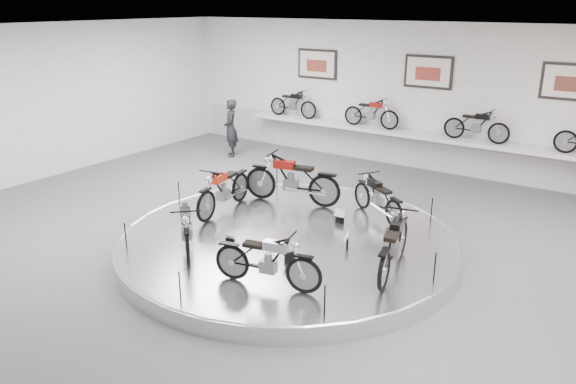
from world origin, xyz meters
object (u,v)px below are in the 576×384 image
Objects in this scene: display_platform at (288,243)px; bike_f at (394,244)px; visitor at (231,128)px; bike_d at (186,227)px; bike_a at (378,197)px; bike_b at (292,179)px; bike_e at (267,260)px; shelf at (420,136)px; bike_c at (224,189)px.

display_platform is 3.86× the size of bike_f.
bike_d is at bearing -6.86° from visitor.
display_platform is at bearing 92.52° from bike_a.
visitor reaches higher than display_platform.
bike_b reaches higher than bike_a.
visitor is (-4.35, 3.14, 0.02)m from bike_b.
display_platform is at bearing 99.37° from bike_d.
bike_b reaches higher than bike_d.
visitor reaches higher than bike_e.
bike_d is 3.60m from bike_f.
visitor is (-7.56, 4.95, 0.08)m from bike_f.
bike_a is 2.43m from bike_f.
bike_e is (0.86, -8.22, -0.25)m from shelf.
shelf is 8.04m from bike_d.
bike_f is at bearing 15.93° from visitor.
bike_c is at bearing 41.82° from bike_b.
bike_f is (4.10, -0.58, -0.01)m from bike_c.
bike_c is at bearing 58.95° from bike_a.
bike_a is at bearing 102.69° from bike_d.
bike_d is 7.53m from visitor.
bike_a is 0.85× the size of visitor.
bike_f is (2.26, -0.27, 0.64)m from display_platform.
bike_d is at bearing -125.12° from display_platform.
visitor reaches higher than bike_f.
bike_a is 6.92m from visitor.
bike_b is 1.11× the size of bike_c.
bike_b is (-0.95, -4.86, -0.15)m from shelf.
bike_d is at bearing 89.42° from bike_a.
shelf is 8.27m from bike_e.
bike_e is 0.92× the size of bike_f.
visitor is at bearing 168.49° from bike_d.
display_platform is 2.12m from bike_a.
shelf is at bearing 154.49° from bike_c.
bike_b is 5.37m from visitor.
visitor is (-3.47, 4.37, 0.07)m from bike_c.
bike_c is 3.44m from bike_e.
bike_c is at bearing 129.44° from bike_e.
shelf is at bearing 6.89° from bike_f.
display_platform is 0.58× the size of shelf.
bike_e reaches higher than shelf.
bike_e reaches higher than bike_a.
bike_c reaches higher than shelf.
bike_f is (2.26, -6.67, -0.21)m from shelf.
bike_c reaches higher than display_platform.
shelf is 7.43× the size of bike_a.
shelf is 6.37m from bike_c.
bike_c is (-2.82, -1.48, 0.06)m from bike_a.
shelf is 4.96m from bike_b.
bike_c is 1.11× the size of bike_e.
bike_a is at bearing 61.30° from display_platform.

